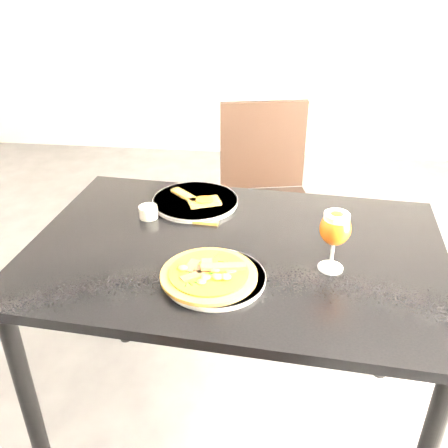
# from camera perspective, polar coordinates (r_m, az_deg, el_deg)

# --- Properties ---
(dining_table) EXTENTS (1.26, 0.89, 0.75)m
(dining_table) POSITION_cam_1_polar(r_m,az_deg,el_deg) (1.50, 1.27, -5.57)
(dining_table) COLOR black
(dining_table) RESTS_ON ground
(chair_far) EXTENTS (0.50, 0.50, 0.90)m
(chair_far) POSITION_cam_1_polar(r_m,az_deg,el_deg) (2.32, 4.80, 3.29)
(chair_far) COLOR black
(chair_far) RESTS_ON ground
(plate_main) EXTENTS (0.30, 0.30, 0.01)m
(plate_main) POSITION_cam_1_polar(r_m,az_deg,el_deg) (1.31, -1.07, -6.18)
(plate_main) COLOR silver
(plate_main) RESTS_ON dining_table
(pizza) EXTENTS (0.25, 0.25, 0.03)m
(pizza) POSITION_cam_1_polar(r_m,az_deg,el_deg) (1.30, -1.69, -5.72)
(pizza) COLOR #9C6325
(pizza) RESTS_ON plate_main
(plate_second) EXTENTS (0.35, 0.35, 0.02)m
(plate_second) POSITION_cam_1_polar(r_m,az_deg,el_deg) (1.69, -3.29, 2.59)
(plate_second) COLOR silver
(plate_second) RESTS_ON dining_table
(crust_scraps) EXTENTS (0.19, 0.14, 0.01)m
(crust_scraps) POSITION_cam_1_polar(r_m,az_deg,el_deg) (1.67, -3.00, 2.82)
(crust_scraps) COLOR #9C6325
(crust_scraps) RESTS_ON plate_second
(loose_crust) EXTENTS (0.11, 0.03, 0.01)m
(loose_crust) POSITION_cam_1_polar(r_m,az_deg,el_deg) (1.57, -2.58, 0.26)
(loose_crust) COLOR #9C6325
(loose_crust) RESTS_ON dining_table
(sauce_cup) EXTENTS (0.06, 0.06, 0.04)m
(sauce_cup) POSITION_cam_1_polar(r_m,az_deg,el_deg) (1.61, -8.65, 1.43)
(sauce_cup) COLOR beige
(sauce_cup) RESTS_ON dining_table
(beer_glass) EXTENTS (0.08, 0.08, 0.17)m
(beer_glass) POSITION_cam_1_polar(r_m,az_deg,el_deg) (1.32, 12.60, -0.54)
(beer_glass) COLOR silver
(beer_glass) RESTS_ON dining_table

